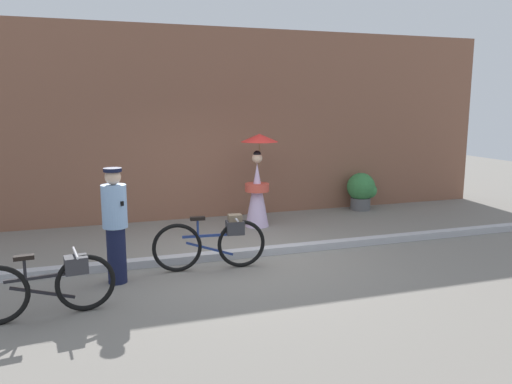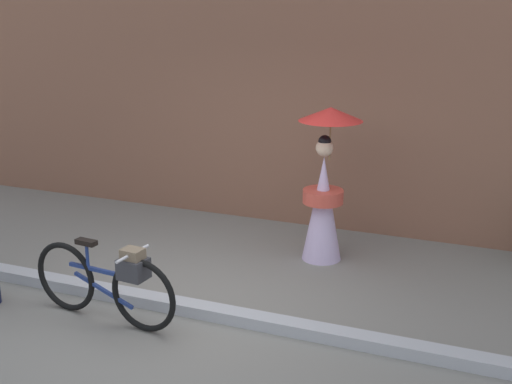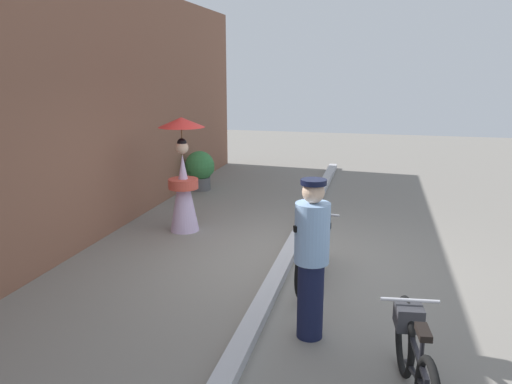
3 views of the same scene
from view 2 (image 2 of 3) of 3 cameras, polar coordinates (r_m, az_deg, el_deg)
The scene contains 5 objects.
ground_plane at distance 6.88m, azimuth -6.35°, elevation -10.28°, with size 30.00×30.00×0.00m, color gray.
building_wall at distance 9.16m, azimuth 2.88°, elevation 9.87°, with size 14.00×0.40×4.05m, color brown.
sidewalk_curb at distance 6.85m, azimuth -6.36°, elevation -9.83°, with size 14.00×0.20×0.12m, color #B2B2B7.
bicycle_far_side at distance 6.62m, azimuth -12.66°, elevation -7.54°, with size 1.70×0.48×0.83m.
person_with_parasol at distance 7.88m, azimuth 5.95°, elevation 0.46°, with size 0.75×0.75×1.88m.
Camera 2 is at (2.97, -5.38, 3.09)m, focal length 46.11 mm.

